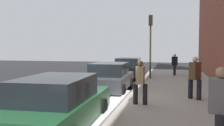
% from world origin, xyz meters
% --- Properties ---
extents(ground_plane, '(56.00, 56.00, 0.00)m').
position_xyz_m(ground_plane, '(0.00, 0.00, 0.00)').
color(ground_plane, black).
extents(sidewalk, '(28.00, 4.60, 0.15)m').
position_xyz_m(sidewalk, '(0.00, -3.30, 0.07)').
color(sidewalk, '#A39E93').
rests_on(sidewalk, ground).
extents(lane_stripe_centre, '(28.00, 0.14, 0.01)m').
position_xyz_m(lane_stripe_centre, '(0.00, 3.20, 0.00)').
color(lane_stripe_centre, gold).
rests_on(lane_stripe_centre, ground).
extents(snow_bank_curb, '(7.94, 0.56, 0.22)m').
position_xyz_m(snow_bank_curb, '(-3.05, -0.70, 0.11)').
color(snow_bank_curb, white).
rests_on(snow_bank_curb, ground).
extents(parked_car_green, '(4.79, 1.99, 1.51)m').
position_xyz_m(parked_car_green, '(-4.83, 0.09, 0.76)').
color(parked_car_green, black).
rests_on(parked_car_green, ground).
extents(parked_car_charcoal, '(4.18, 1.95, 1.51)m').
position_xyz_m(parked_car_charcoal, '(1.23, 0.09, 0.76)').
color(parked_car_charcoal, black).
rests_on(parked_car_charcoal, ground).
extents(parked_car_black, '(4.26, 1.97, 1.51)m').
position_xyz_m(parked_car_black, '(7.46, 0.13, 0.76)').
color(parked_car_black, black).
rests_on(parked_car_black, ground).
extents(pedestrian_tan_coat, '(0.45, 0.54, 1.63)m').
position_xyz_m(pedestrian_tan_coat, '(-1.66, -1.74, 1.02)').
color(pedestrian_tan_coat, black).
rests_on(pedestrian_tan_coat, sidewalk).
extents(pedestrian_brown_coat, '(0.56, 0.52, 1.75)m').
position_xyz_m(pedestrian_brown_coat, '(-0.22, -3.82, 1.08)').
color(pedestrian_brown_coat, black).
rests_on(pedestrian_brown_coat, sidewalk).
extents(pedestrian_black_coat, '(0.54, 0.46, 1.63)m').
position_xyz_m(pedestrian_black_coat, '(8.94, -3.18, 1.02)').
color(pedestrian_black_coat, black).
rests_on(pedestrian_black_coat, sidewalk).
extents(pedestrian_grey_coat, '(0.57, 0.50, 1.75)m').
position_xyz_m(pedestrian_grey_coat, '(-5.77, -3.79, 1.08)').
color(pedestrian_grey_coat, black).
rests_on(pedestrian_grey_coat, sidewalk).
extents(traffic_light_pole, '(0.35, 0.26, 4.33)m').
position_xyz_m(traffic_light_pole, '(6.73, -1.50, 3.08)').
color(traffic_light_pole, '#2D2D19').
rests_on(traffic_light_pole, sidewalk).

